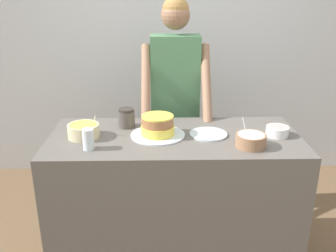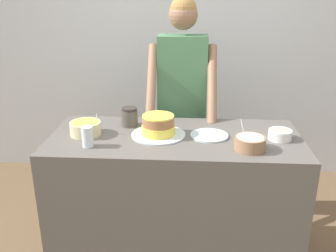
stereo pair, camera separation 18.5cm
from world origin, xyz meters
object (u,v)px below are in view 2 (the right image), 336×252
person_baker (182,88)px  frosting_bowl_white (250,143)px  stoneware_jar (129,117)px  cake (158,127)px  frosting_bowl_pink (280,134)px  frosting_bowl_yellow (86,128)px  ceramic_plate (209,135)px  drinking_glass (87,137)px

person_baker → frosting_bowl_white: person_baker is taller
frosting_bowl_white → stoneware_jar: 0.85m
person_baker → frosting_bowl_white: (0.42, -0.80, -0.11)m
cake → frosting_bowl_white: frosting_bowl_white is taller
person_baker → frosting_bowl_pink: bearing=-44.8°
cake → frosting_bowl_pink: cake is taller
cake → frosting_bowl_yellow: (-0.47, -0.02, -0.01)m
person_baker → cake: bearing=-102.5°
person_baker → ceramic_plate: 0.65m
frosting_bowl_white → frosting_bowl_pink: (0.21, 0.17, -0.01)m
frosting_bowl_white → ceramic_plate: 0.30m
frosting_bowl_white → person_baker: bearing=117.9°
drinking_glass → ceramic_plate: size_ratio=0.52×
frosting_bowl_white → stoneware_jar: size_ratio=1.52×
frosting_bowl_white → drinking_glass: frosting_bowl_white is taller
cake → ceramic_plate: 0.33m
cake → frosting_bowl_pink: size_ratio=2.43×
frosting_bowl_white → stoneware_jar: (-0.77, 0.35, 0.02)m
drinking_glass → person_baker: bearing=56.4°
cake → ceramic_plate: size_ratio=1.44×
drinking_glass → stoneware_jar: stoneware_jar is taller
cake → ceramic_plate: cake is taller
frosting_bowl_pink → stoneware_jar: bearing=169.3°
frosting_bowl_pink → drinking_glass: drinking_glass is taller
cake → stoneware_jar: bearing=142.1°
frosting_bowl_yellow → stoneware_jar: frosting_bowl_yellow is taller
person_baker → stoneware_jar: 0.57m
person_baker → drinking_glass: (-0.54, -0.81, -0.09)m
ceramic_plate → stoneware_jar: stoneware_jar is taller
ceramic_plate → frosting_bowl_pink: bearing=-2.8°
person_baker → ceramic_plate: bearing=-72.4°
cake → stoneware_jar: 0.27m
cake → frosting_bowl_white: (0.56, -0.19, -0.02)m
ceramic_plate → stoneware_jar: (-0.54, 0.16, 0.06)m
drinking_glass → ceramic_plate: (0.73, 0.21, -0.06)m
frosting_bowl_yellow → drinking_glass: frosting_bowl_yellow is taller
frosting_bowl_pink → ceramic_plate: frosting_bowl_pink is taller
ceramic_plate → drinking_glass: bearing=-164.1°
frosting_bowl_yellow → frosting_bowl_white: bearing=-9.5°
ceramic_plate → cake: bearing=-179.5°
person_baker → stoneware_jar: person_baker is taller
frosting_bowl_pink → drinking_glass: (-1.17, -0.19, 0.03)m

